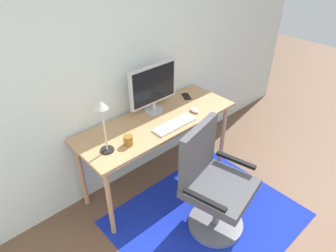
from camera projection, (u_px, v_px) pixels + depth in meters
The scene contains 10 objects.
wall_back at pixel (82, 68), 2.50m from camera, with size 6.00×0.10×2.60m, color silver.
area_rug at pixel (207, 218), 2.85m from camera, with size 1.59×1.33×0.01m, color #1327A5.
desk at pixel (158, 127), 2.89m from camera, with size 1.58×0.58×0.76m.
monitor at pixel (153, 86), 2.84m from camera, with size 0.52×0.18×0.47m.
keyboard at pixel (175, 125), 2.76m from camera, with size 0.43×0.13×0.02m, color white.
computer_mouse at pixel (195, 110), 2.96m from camera, with size 0.06×0.10×0.03m, color white.
coffee_cup at pixel (128, 141), 2.51m from camera, with size 0.08×0.08×0.09m, color brown.
cell_phone at pixel (186, 96), 3.22m from camera, with size 0.07×0.14×0.01m, color black.
desk_lamp at pixel (103, 117), 2.29m from camera, with size 0.11×0.11×0.45m.
office_chair at pixel (213, 188), 2.57m from camera, with size 0.66×0.62×1.00m.
Camera 1 is at (-1.05, 0.00, 2.30)m, focal length 32.84 mm.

